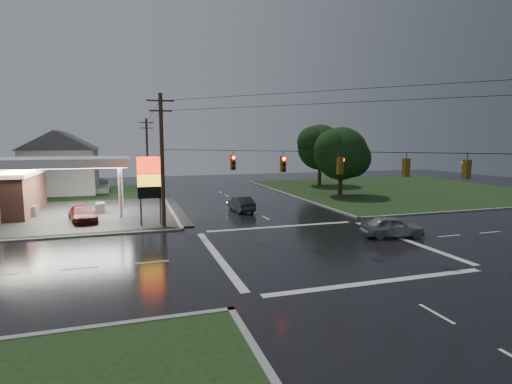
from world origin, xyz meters
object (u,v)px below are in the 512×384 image
object	(u,v)px
pylon_sign	(150,179)
car_north	(241,204)
utility_pole_nw	(162,159)
house_far	(66,158)
car_crossing	(392,226)
car_pump	(83,214)
utility_pole_n	(147,153)
tree_ne_near	(342,154)
house_near	(61,162)
tree_ne_far	(321,147)

from	to	relation	value
pylon_sign	car_north	bearing A→B (deg)	27.65
utility_pole_nw	house_far	world-z (taller)	utility_pole_nw
house_far	car_crossing	size ratio (longest dim) A/B	2.38
car_pump	utility_pole_n	bearing A→B (deg)	60.73
tree_ne_near	car_pump	size ratio (longest dim) A/B	1.80
house_near	car_pump	world-z (taller)	house_near
utility_pole_n	car_crossing	world-z (taller)	utility_pole_n
utility_pole_n	car_crossing	bearing A→B (deg)	-66.28
car_pump	house_near	bearing A→B (deg)	88.51
utility_pole_n	house_far	size ratio (longest dim) A/B	0.95
pylon_sign	tree_ne_far	distance (m)	36.35
pylon_sign	utility_pole_nw	xyz separation A→B (m)	(1.00, -1.00, 1.71)
pylon_sign	car_north	distance (m)	10.92
house_far	tree_ne_near	distance (m)	44.50
house_far	car_north	bearing A→B (deg)	-57.65
tree_ne_far	pylon_sign	bearing A→B (deg)	-139.65
utility_pole_nw	house_near	xyz separation A→B (m)	(-11.45, 26.50, -1.32)
house_far	car_pump	xyz separation A→B (m)	(5.74, -34.00, -3.68)
pylon_sign	car_north	size ratio (longest dim) A/B	1.29
pylon_sign	car_pump	xyz separation A→B (m)	(-5.71, 3.50, -3.29)
utility_pole_nw	tree_ne_near	world-z (taller)	utility_pole_nw
house_far	car_north	size ratio (longest dim) A/B	2.38
utility_pole_nw	tree_ne_far	size ratio (longest dim) A/B	1.12
tree_ne_near	tree_ne_far	xyz separation A→B (m)	(3.01, 12.00, 0.62)
utility_pole_nw	car_crossing	xyz separation A→B (m)	(16.20, -8.36, -4.93)
house_near	car_north	bearing A→B (deg)	-46.38
pylon_sign	car_crossing	bearing A→B (deg)	-28.56
utility_pole_nw	tree_ne_far	world-z (taller)	utility_pole_nw
house_near	car_pump	distance (m)	22.80
utility_pole_nw	house_far	bearing A→B (deg)	107.92
house_near	tree_ne_far	size ratio (longest dim) A/B	1.13
utility_pole_nw	car_north	size ratio (longest dim) A/B	2.37
car_pump	pylon_sign	bearing A→B (deg)	-45.14
house_near	car_crossing	xyz separation A→B (m)	(27.65, -34.86, -3.61)
car_crossing	car_pump	world-z (taller)	car_crossing
car_north	car_pump	bearing A→B (deg)	1.19
house_near	car_pump	size ratio (longest dim) A/B	2.22
house_far	car_pump	distance (m)	34.67
house_near	car_north	world-z (taller)	house_near
house_near	car_crossing	bearing A→B (deg)	-51.58
utility_pole_nw	car_north	bearing A→B (deg)	35.33
utility_pole_n	house_far	xyz separation A→B (m)	(-12.45, 10.00, -1.06)
utility_pole_n	tree_ne_far	world-z (taller)	utility_pole_n
utility_pole_n	car_crossing	size ratio (longest dim) A/B	2.26
utility_pole_nw	house_near	distance (m)	28.90
pylon_sign	car_pump	bearing A→B (deg)	148.49
pylon_sign	house_far	distance (m)	39.21
utility_pole_nw	tree_ne_far	bearing A→B (deg)	42.59
pylon_sign	car_north	xyz separation A→B (m)	(9.24, 4.84, -3.25)
pylon_sign	tree_ne_near	size ratio (longest dim) A/B	0.67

